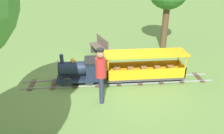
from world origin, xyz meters
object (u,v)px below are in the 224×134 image
(conductor_person, at_px, (101,72))
(park_bench, at_px, (100,47))
(passenger_car, at_px, (145,69))
(locomotive, at_px, (81,70))

(conductor_person, bearing_deg, park_bench, -1.73)
(park_bench, bearing_deg, passenger_car, -148.97)
(passenger_car, bearing_deg, locomotive, 90.00)
(locomotive, distance_m, park_bench, 2.44)
(locomotive, distance_m, conductor_person, 1.37)
(passenger_car, xyz_separation_m, conductor_person, (-1.14, 1.51, 0.54))
(locomotive, xyz_separation_m, conductor_person, (-1.14, -0.60, 0.47))
(locomotive, xyz_separation_m, passenger_car, (0.00, -2.11, -0.06))
(locomotive, height_order, conductor_person, conductor_person)
(passenger_car, distance_m, park_bench, 2.73)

